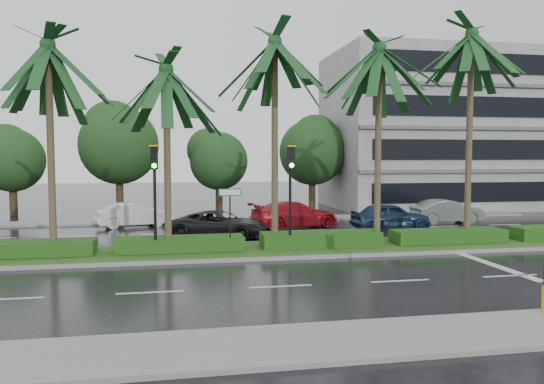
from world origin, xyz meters
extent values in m
plane|color=black|center=(0.00, 0.00, 0.00)|extent=(120.00, 120.00, 0.00)
cube|color=slate|center=(0.00, -10.20, 0.06)|extent=(40.00, 2.40, 0.12)
cube|color=slate|center=(0.00, 12.00, 0.06)|extent=(40.00, 2.00, 0.12)
cube|color=gray|center=(0.00, 1.00, 0.07)|extent=(36.00, 4.00, 0.14)
cube|color=#284F1A|center=(0.00, 1.00, 0.14)|extent=(35.60, 3.70, 0.02)
cube|color=#154A15|center=(-9.00, 1.00, 0.45)|extent=(5.20, 1.40, 0.60)
cube|color=#154A15|center=(-3.00, 1.00, 0.45)|extent=(5.20, 1.40, 0.60)
cube|color=#154A15|center=(3.00, 1.00, 0.45)|extent=(5.20, 1.40, 0.60)
cube|color=#154A15|center=(9.00, 1.00, 0.45)|extent=(5.20, 1.40, 0.60)
cube|color=silver|center=(-8.00, -5.00, 0.01)|extent=(2.00, 0.12, 0.01)
cube|color=silver|center=(-8.00, 7.00, 0.01)|extent=(2.00, 0.12, 0.01)
cube|color=silver|center=(-4.00, -5.00, 0.01)|extent=(2.00, 0.12, 0.01)
cube|color=silver|center=(-4.00, 7.00, 0.01)|extent=(2.00, 0.12, 0.01)
cube|color=silver|center=(0.00, -5.00, 0.01)|extent=(2.00, 0.12, 0.01)
cube|color=silver|center=(0.00, 7.00, 0.01)|extent=(2.00, 0.12, 0.01)
cube|color=silver|center=(4.00, -5.00, 0.01)|extent=(2.00, 0.12, 0.01)
cube|color=silver|center=(4.00, 7.00, 0.01)|extent=(2.00, 0.12, 0.01)
cube|color=silver|center=(8.00, -5.00, 0.01)|extent=(2.00, 0.12, 0.01)
cube|color=silver|center=(8.00, 7.00, 0.01)|extent=(2.00, 0.12, 0.01)
cube|color=silver|center=(12.00, 7.00, 0.01)|extent=(2.00, 0.12, 0.01)
cube|color=silver|center=(16.00, 7.00, 0.01)|extent=(2.00, 0.12, 0.01)
cube|color=silver|center=(8.50, -3.00, 0.01)|extent=(0.40, 6.00, 0.01)
cylinder|color=#3D3523|center=(-8.00, 1.10, 4.28)|extent=(0.28, 0.28, 8.26)
cylinder|color=#3D3523|center=(-8.00, 1.10, 0.37)|extent=(0.40, 0.40, 0.44)
cylinder|color=#3D3523|center=(-3.50, 0.90, 3.86)|extent=(0.28, 0.28, 7.42)
cylinder|color=#3D3523|center=(-3.50, 0.90, 0.37)|extent=(0.40, 0.40, 0.44)
cylinder|color=#3D3523|center=(1.00, 1.20, 4.53)|extent=(0.28, 0.28, 8.75)
cylinder|color=#3D3523|center=(1.00, 1.20, 0.37)|extent=(0.40, 0.40, 0.44)
cylinder|color=#3D3523|center=(5.50, 0.80, 4.44)|extent=(0.28, 0.28, 8.58)
cylinder|color=#3D3523|center=(5.50, 0.80, 0.37)|extent=(0.40, 0.40, 0.44)
cylinder|color=#3D3523|center=(10.00, 1.10, 4.86)|extent=(0.28, 0.28, 9.42)
cylinder|color=#3D3523|center=(10.00, 1.10, 0.37)|extent=(0.40, 0.40, 0.44)
cylinder|color=black|center=(-4.00, 0.40, 1.85)|extent=(0.12, 0.12, 3.40)
cube|color=black|center=(-4.00, 0.22, 4.00)|extent=(0.30, 0.18, 0.90)
cube|color=gold|center=(-4.00, 0.10, 4.48)|extent=(0.34, 0.12, 0.06)
cylinder|color=black|center=(-4.00, 0.12, 4.30)|extent=(0.18, 0.04, 0.18)
cylinder|color=black|center=(-4.00, 0.12, 4.00)|extent=(0.18, 0.04, 0.18)
cylinder|color=#0CE519|center=(-4.00, 0.12, 3.70)|extent=(0.18, 0.04, 0.18)
cylinder|color=black|center=(1.50, 0.40, 1.85)|extent=(0.12, 0.12, 3.40)
cube|color=black|center=(1.50, 0.22, 4.00)|extent=(0.30, 0.18, 0.90)
cube|color=gold|center=(1.50, 0.10, 4.48)|extent=(0.34, 0.12, 0.06)
cylinder|color=black|center=(1.50, 0.12, 4.30)|extent=(0.18, 0.04, 0.18)
cylinder|color=black|center=(1.50, 0.12, 4.00)|extent=(0.18, 0.04, 0.18)
cylinder|color=#0CE519|center=(1.50, 0.12, 3.70)|extent=(0.18, 0.04, 0.18)
cylinder|color=black|center=(-1.00, 0.50, 1.45)|extent=(0.06, 0.06, 2.60)
cube|color=#0C5926|center=(-1.00, 0.47, 2.60)|extent=(0.95, 0.04, 0.30)
cube|color=white|center=(-1.00, 0.45, 2.60)|extent=(0.85, 0.01, 0.22)
cylinder|color=#322916|center=(-14.00, 17.50, 1.05)|extent=(0.52, 0.52, 2.10)
sphere|color=#143618|center=(-14.00, 17.50, 3.78)|extent=(4.31, 4.31, 4.31)
sphere|color=#143618|center=(-14.00, 17.80, 4.61)|extent=(3.24, 3.24, 3.24)
cylinder|color=#322916|center=(-7.00, 17.50, 1.34)|extent=(0.52, 0.52, 2.68)
sphere|color=#143618|center=(-7.00, 17.50, 4.82)|extent=(5.50, 5.50, 5.50)
sphere|color=#143618|center=(-7.00, 17.80, 5.89)|extent=(4.13, 4.13, 4.13)
cylinder|color=#322916|center=(0.00, 17.50, 1.02)|extent=(0.52, 0.52, 2.05)
sphere|color=#143618|center=(0.00, 17.50, 3.68)|extent=(4.21, 4.21, 4.21)
sphere|color=#143618|center=(0.00, 17.80, 4.50)|extent=(3.16, 3.16, 3.16)
cylinder|color=#322916|center=(7.00, 17.50, 1.21)|extent=(0.52, 0.52, 2.41)
sphere|color=#143618|center=(7.00, 17.50, 4.34)|extent=(4.96, 4.96, 4.96)
sphere|color=#143618|center=(7.00, 17.80, 5.30)|extent=(3.72, 3.72, 3.72)
cylinder|color=#322916|center=(14.00, 17.50, 1.14)|extent=(0.52, 0.52, 2.28)
sphere|color=#143618|center=(14.00, 17.50, 4.11)|extent=(4.69, 4.69, 4.69)
sphere|color=#143618|center=(14.00, 17.80, 5.02)|extent=(3.52, 3.52, 3.52)
cube|color=gray|center=(17.00, 18.00, 6.00)|extent=(16.00, 10.00, 12.00)
imported|color=silver|center=(-5.50, 10.09, 0.69)|extent=(2.47, 4.45, 1.39)
imported|color=black|center=(-1.00, 5.23, 0.67)|extent=(3.84, 5.28, 1.34)
imported|color=#A5121D|center=(3.50, 8.19, 0.74)|extent=(3.10, 5.43, 1.48)
imported|color=#182C4A|center=(8.50, 6.35, 0.74)|extent=(1.88, 4.40, 1.48)
imported|color=slate|center=(13.00, 8.38, 0.71)|extent=(1.65, 4.38, 1.43)
camera|label=1|loc=(-3.27, -21.04, 4.12)|focal=35.00mm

